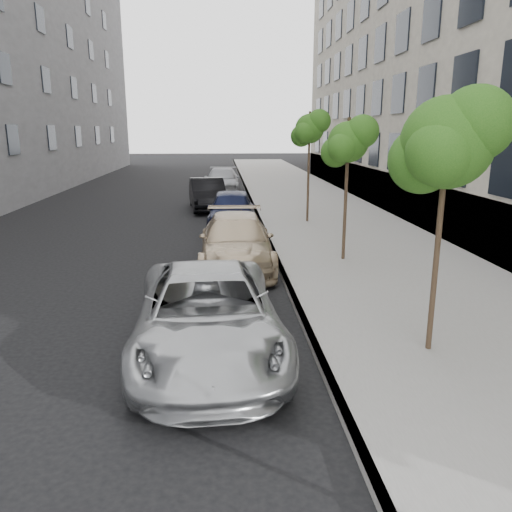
{
  "coord_description": "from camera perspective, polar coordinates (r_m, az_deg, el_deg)",
  "views": [
    {
      "loc": [
        -0.54,
        -6.67,
        4.03
      ],
      "look_at": [
        0.16,
        3.2,
        1.5
      ],
      "focal_mm": 35.0,
      "sensor_mm": 36.0,
      "label": 1
    }
  ],
  "objects": [
    {
      "name": "tree_near",
      "position": [
        9.0,
        21.15,
        12.02
      ],
      "size": [
        1.83,
        1.63,
        4.58
      ],
      "color": "#38281C",
      "rests_on": "sidewalk"
    },
    {
      "name": "sedan_rear",
      "position": [
        32.49,
        -3.88,
        8.57
      ],
      "size": [
        2.46,
        5.52,
        1.57
      ],
      "primitive_type": "imported",
      "rotation": [
        0.0,
        0.0,
        -0.05
      ],
      "color": "gray",
      "rests_on": "ground"
    },
    {
      "name": "curb",
      "position": [
        30.97,
        -0.87,
        6.98
      ],
      "size": [
        0.15,
        72.0,
        0.14
      ],
      "primitive_type": "cube",
      "color": "#9E9B93",
      "rests_on": "ground"
    },
    {
      "name": "minivan",
      "position": [
        9.12,
        -5.54,
        -6.64
      ],
      "size": [
        2.84,
        5.68,
        1.55
      ],
      "primitive_type": "imported",
      "rotation": [
        0.0,
        0.0,
        0.05
      ],
      "color": "#ACAFB1",
      "rests_on": "ground"
    },
    {
      "name": "sedan_black",
      "position": [
        25.88,
        -5.56,
        7.07
      ],
      "size": [
        2.2,
        4.94,
        1.58
      ],
      "primitive_type": "imported",
      "rotation": [
        0.0,
        0.0,
        0.11
      ],
      "color": "black",
      "rests_on": "ground"
    },
    {
      "name": "tree_mid",
      "position": [
        15.15,
        10.59,
        12.67
      ],
      "size": [
        1.57,
        1.37,
        4.29
      ],
      "color": "#38281C",
      "rests_on": "sidewalk"
    },
    {
      "name": "sidewalk",
      "position": [
        31.3,
        4.9,
        7.01
      ],
      "size": [
        6.4,
        72.0,
        0.14
      ],
      "primitive_type": "cube",
      "color": "gray",
      "rests_on": "ground"
    },
    {
      "name": "sedan_blue",
      "position": [
        20.57,
        -2.8,
        5.3
      ],
      "size": [
        2.09,
        4.81,
        1.62
      ],
      "primitive_type": "imported",
      "rotation": [
        0.0,
        0.0,
        -0.04
      ],
      "color": "black",
      "rests_on": "ground"
    },
    {
      "name": "tree_far",
      "position": [
        21.5,
        6.21,
        14.25
      ],
      "size": [
        1.59,
        1.39,
        4.68
      ],
      "color": "#38281C",
      "rests_on": "sidewalk"
    },
    {
      "name": "suv",
      "position": [
        14.9,
        -2.28,
        1.67
      ],
      "size": [
        2.19,
        5.29,
        1.53
      ],
      "primitive_type": "imported",
      "rotation": [
        0.0,
        0.0,
        -0.01
      ],
      "color": "tan",
      "rests_on": "ground"
    },
    {
      "name": "ground",
      "position": [
        7.81,
        0.49,
        -16.71
      ],
      "size": [
        160.0,
        160.0,
        0.0
      ],
      "primitive_type": "plane",
      "color": "black",
      "rests_on": "ground"
    }
  ]
}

